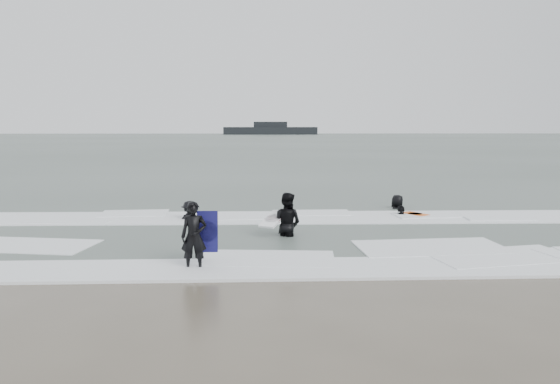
{
  "coord_description": "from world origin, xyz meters",
  "views": [
    {
      "loc": [
        -0.45,
        -12.75,
        3.35
      ],
      "look_at": [
        0.0,
        5.0,
        1.1
      ],
      "focal_mm": 35.0,
      "sensor_mm": 36.0,
      "label": 1
    }
  ],
  "objects_px": {
    "surfer_right_near": "(401,218)",
    "surfer_wading": "(287,237)",
    "surfer_breaker": "(190,221)",
    "surfer_right_far": "(397,210)",
    "surfer_centre": "(195,270)",
    "vessel_horizon": "(270,130)"
  },
  "relations": [
    {
      "from": "surfer_wading",
      "to": "surfer_breaker",
      "type": "distance_m",
      "value": 4.23
    },
    {
      "from": "surfer_centre",
      "to": "vessel_horizon",
      "type": "distance_m",
      "value": 147.04
    },
    {
      "from": "surfer_wading",
      "to": "surfer_right_near",
      "type": "height_order",
      "value": "surfer_wading"
    },
    {
      "from": "surfer_centre",
      "to": "surfer_breaker",
      "type": "bearing_deg",
      "value": 97.05
    },
    {
      "from": "surfer_right_near",
      "to": "surfer_right_far",
      "type": "bearing_deg",
      "value": -135.51
    },
    {
      "from": "surfer_centre",
      "to": "vessel_horizon",
      "type": "xyz_separation_m",
      "value": [
        2.91,
        147.01,
        1.37
      ]
    },
    {
      "from": "vessel_horizon",
      "to": "surfer_wading",
      "type": "bearing_deg",
      "value": -90.26
    },
    {
      "from": "surfer_centre",
      "to": "vessel_horizon",
      "type": "height_order",
      "value": "vessel_horizon"
    },
    {
      "from": "surfer_breaker",
      "to": "surfer_centre",
      "type": "bearing_deg",
      "value": -122.75
    },
    {
      "from": "surfer_right_far",
      "to": "vessel_horizon",
      "type": "height_order",
      "value": "vessel_horizon"
    },
    {
      "from": "surfer_centre",
      "to": "surfer_wading",
      "type": "xyz_separation_m",
      "value": [
        2.25,
        3.63,
        0.0
      ]
    },
    {
      "from": "surfer_centre",
      "to": "surfer_right_far",
      "type": "distance_m",
      "value": 10.95
    },
    {
      "from": "surfer_centre",
      "to": "surfer_breaker",
      "type": "relative_size",
      "value": 1.04
    },
    {
      "from": "surfer_wading",
      "to": "surfer_breaker",
      "type": "bearing_deg",
      "value": -12.94
    },
    {
      "from": "surfer_breaker",
      "to": "surfer_right_far",
      "type": "xyz_separation_m",
      "value": [
        7.74,
        2.26,
        0.0
      ]
    },
    {
      "from": "surfer_right_near",
      "to": "surfer_wading",
      "type": "bearing_deg",
      "value": 1.04
    },
    {
      "from": "surfer_breaker",
      "to": "surfer_right_far",
      "type": "relative_size",
      "value": 0.89
    },
    {
      "from": "surfer_wading",
      "to": "surfer_right_near",
      "type": "distance_m",
      "value": 5.31
    },
    {
      "from": "surfer_wading",
      "to": "vessel_horizon",
      "type": "distance_m",
      "value": 143.39
    },
    {
      "from": "surfer_centre",
      "to": "surfer_right_far",
      "type": "height_order",
      "value": "surfer_right_far"
    },
    {
      "from": "surfer_breaker",
      "to": "vessel_horizon",
      "type": "distance_m",
      "value": 140.71
    },
    {
      "from": "surfer_breaker",
      "to": "surfer_wading",
      "type": "bearing_deg",
      "value": -81.69
    }
  ]
}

